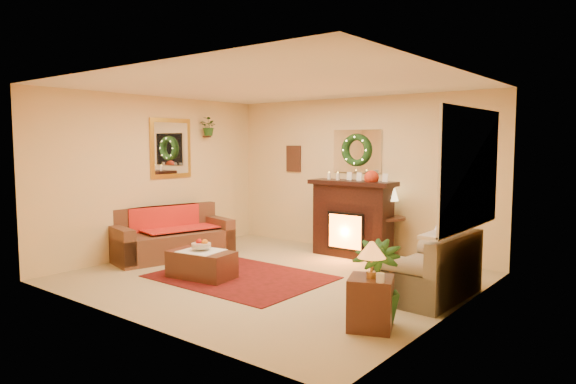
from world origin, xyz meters
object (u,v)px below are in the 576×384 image
Objects in this scene: sofa at (172,231)px; loveseat at (429,262)px; fireplace at (352,223)px; side_table_round at (388,239)px; end_table_square at (371,302)px; coffee_table at (202,263)px.

loveseat is at bearing 21.27° from sofa.
fireplace is at bearing 146.86° from loveseat.
end_table_square is at bearing -65.89° from side_table_round.
side_table_round is at bearing 51.95° from coffee_table.
fireplace reaches higher than coffee_table.
fireplace reaches higher than side_table_round.
fireplace is 1.86× the size of side_table_round.
end_table_square is at bearing -13.97° from coffee_table.
loveseat reaches higher than side_table_round.
loveseat is (4.10, 0.53, -0.01)m from sofa.
coffee_table is (-2.75, 0.27, -0.06)m from end_table_square.
sofa is 4.13m from loveseat.
sofa is 1.47× the size of fireplace.
fireplace is 2.62m from coffee_table.
loveseat is 1.38m from end_table_square.
fireplace reaches higher than loveseat.
loveseat is 1.99m from side_table_round.
sofa is 3.45m from side_table_round.
sofa is 3.61× the size of end_table_square.
loveseat reaches higher than end_table_square.
end_table_square is 2.76m from coffee_table.
end_table_square is (1.28, -2.86, -0.06)m from side_table_round.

